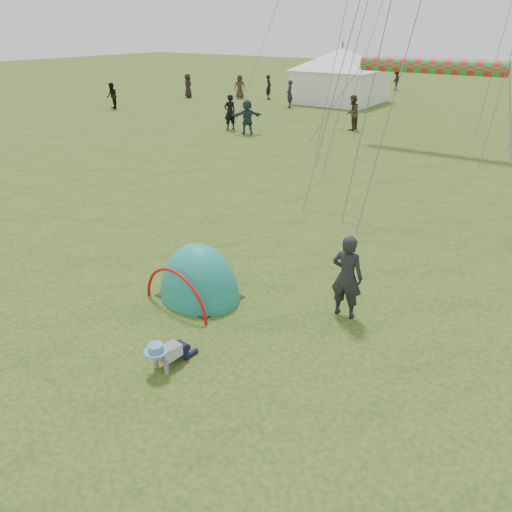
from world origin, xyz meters
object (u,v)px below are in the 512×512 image
Objects in this scene: event_marquee at (341,74)px; popup_tent at (200,296)px; crawling_toddler at (166,352)px; standing_adult at (347,277)px.

popup_tent is at bearing -69.79° from event_marquee.
crawling_toddler is 0.43× the size of standing_adult.
standing_adult is at bearing 66.39° from crawling_toddler.
standing_adult is (2.69, 1.03, 0.81)m from popup_tent.
crawling_toddler is at bearing -69.27° from event_marquee.
event_marquee reaches higher than standing_adult.
standing_adult is (1.65, 3.05, 0.55)m from crawling_toddler.
crawling_toddler is 0.13× the size of event_marquee.
crawling_toddler is 2.29m from popup_tent.
popup_tent reaches higher than crawling_toddler.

